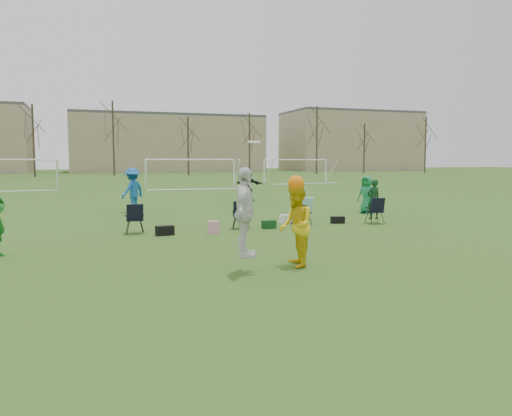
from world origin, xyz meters
name	(u,v)px	position (x,y,z in m)	size (l,w,h in m)	color
ground	(318,282)	(0.00, 0.00, 0.00)	(260.00, 260.00, 0.00)	#2E561B
fielder_blue	(133,190)	(-2.19, 14.67, 1.00)	(1.29, 0.74, 2.00)	#1658AA
fielder_green_far	(366,195)	(7.62, 10.78, 0.83)	(0.82, 0.53, 1.67)	#167E44
fielder_black	(248,185)	(4.79, 19.12, 0.93)	(1.73, 0.55, 1.86)	black
center_contest	(273,219)	(-0.40, 1.37, 1.10)	(2.14, 1.35, 2.77)	white
sideline_setup	(284,212)	(2.45, 7.77, 0.51)	(9.39, 2.00, 1.65)	#103A1A
goal_left	(6,166)	(-10.00, 34.00, 1.92)	(7.39, 0.76, 2.46)	white
goal_mid	(191,165)	(4.00, 32.00, 1.92)	(7.40, 0.63, 2.46)	white
goal_right	(296,164)	(16.00, 38.00, 1.92)	(7.35, 1.14, 2.46)	white
tree_line	(116,142)	(0.24, 69.85, 5.09)	(110.28, 3.28, 11.40)	#382B21
building_row	(141,142)	(6.73, 96.00, 5.99)	(126.00, 16.00, 13.00)	tan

